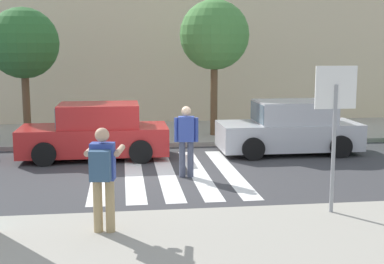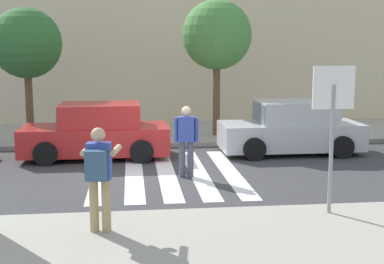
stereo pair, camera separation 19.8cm
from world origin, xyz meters
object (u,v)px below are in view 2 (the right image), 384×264
object	(u,v)px
parked_car_silver	(292,129)
street_tree_center	(217,36)
pedestrian_crossing	(186,137)
parked_car_red	(97,133)
street_tree_west	(26,44)
stop_sign	(333,107)
photographer_with_backpack	(99,171)

from	to	relation	value
parked_car_silver	street_tree_center	world-z (taller)	street_tree_center
pedestrian_crossing	parked_car_red	xyz separation A→B (m)	(-2.27, 2.52, -0.25)
parked_car_silver	street_tree_west	size ratio (longest dim) A/B	0.97
parked_car_red	stop_sign	bearing A→B (deg)	-53.05
stop_sign	pedestrian_crossing	distance (m)	4.30
parked_car_silver	parked_car_red	bearing A→B (deg)	-180.00
photographer_with_backpack	pedestrian_crossing	world-z (taller)	photographer_with_backpack
parked_car_silver	stop_sign	bearing A→B (deg)	-100.66
stop_sign	photographer_with_backpack	xyz separation A→B (m)	(-4.09, -0.57, -0.91)
street_tree_west	parked_car_silver	bearing A→B (deg)	-18.20
parked_car_silver	street_tree_center	size ratio (longest dim) A/B	0.91
stop_sign	pedestrian_crossing	world-z (taller)	stop_sign
parked_car_red	street_tree_center	xyz separation A→B (m)	(3.84, 2.67, 2.75)
photographer_with_backpack	street_tree_west	distance (m)	9.80
parked_car_silver	photographer_with_backpack	bearing A→B (deg)	-128.46
parked_car_red	photographer_with_backpack	bearing A→B (deg)	-86.29
photographer_with_backpack	pedestrian_crossing	xyz separation A→B (m)	(1.84, 4.06, -0.19)
pedestrian_crossing	street_tree_center	world-z (taller)	street_tree_center
photographer_with_backpack	parked_car_silver	size ratio (longest dim) A/B	0.42
photographer_with_backpack	street_tree_center	xyz separation A→B (m)	(3.41, 9.25, 2.31)
street_tree_center	photographer_with_backpack	bearing A→B (deg)	-110.24
photographer_with_backpack	parked_car_silver	bearing A→B (deg)	51.54
parked_car_silver	street_tree_center	bearing A→B (deg)	124.23
street_tree_west	photographer_with_backpack	bearing A→B (deg)	-73.47
photographer_with_backpack	parked_car_red	world-z (taller)	photographer_with_backpack
photographer_with_backpack	street_tree_west	world-z (taller)	street_tree_west
stop_sign	street_tree_west	xyz separation A→B (m)	(-6.82, 8.62, 1.12)
photographer_with_backpack	pedestrian_crossing	distance (m)	4.46
street_tree_west	street_tree_center	xyz separation A→B (m)	(6.14, 0.05, 0.27)
stop_sign	parked_car_red	xyz separation A→B (m)	(-4.52, 6.01, -1.36)
parked_car_red	parked_car_silver	distance (m)	5.65
photographer_with_backpack	parked_car_red	size ratio (longest dim) A/B	0.42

